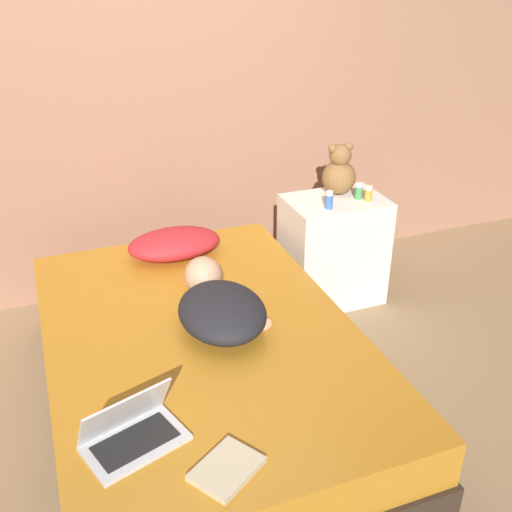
{
  "coord_description": "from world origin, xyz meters",
  "views": [
    {
      "loc": [
        -0.55,
        -2.1,
        1.92
      ],
      "look_at": [
        0.35,
        0.25,
        0.61
      ],
      "focal_mm": 42.0,
      "sensor_mm": 36.0,
      "label": 1
    }
  ],
  "objects_px": {
    "bottle_amber": "(368,194)",
    "laptop": "(131,431)",
    "teddy_bear": "(339,172)",
    "bottle_blue": "(329,200)",
    "bottle_green": "(359,191)",
    "pillow": "(174,244)",
    "person_lying": "(219,305)",
    "book": "(227,469)"
  },
  "relations": [
    {
      "from": "bottle_blue",
      "to": "book",
      "type": "bearing_deg",
      "value": -127.51
    },
    {
      "from": "person_lying",
      "to": "laptop",
      "type": "xyz_separation_m",
      "value": [
        -0.5,
        -0.59,
        -0.04
      ]
    },
    {
      "from": "pillow",
      "to": "person_lying",
      "type": "xyz_separation_m",
      "value": [
        0.03,
        -0.69,
        0.01
      ]
    },
    {
      "from": "person_lying",
      "to": "teddy_bear",
      "type": "height_order",
      "value": "teddy_bear"
    },
    {
      "from": "person_lying",
      "to": "teddy_bear",
      "type": "relative_size",
      "value": 2.2
    },
    {
      "from": "teddy_bear",
      "to": "bottle_blue",
      "type": "bearing_deg",
      "value": -129.65
    },
    {
      "from": "teddy_bear",
      "to": "bottle_green",
      "type": "xyz_separation_m",
      "value": [
        0.07,
        -0.11,
        -0.09
      ]
    },
    {
      "from": "laptop",
      "to": "teddy_bear",
      "type": "relative_size",
      "value": 1.26
    },
    {
      "from": "person_lying",
      "to": "bottle_green",
      "type": "distance_m",
      "value": 1.2
    },
    {
      "from": "pillow",
      "to": "teddy_bear",
      "type": "bearing_deg",
      "value": 1.74
    },
    {
      "from": "pillow",
      "to": "laptop",
      "type": "relative_size",
      "value": 1.32
    },
    {
      "from": "teddy_bear",
      "to": "book",
      "type": "height_order",
      "value": "teddy_bear"
    },
    {
      "from": "bottle_green",
      "to": "bottle_blue",
      "type": "height_order",
      "value": "bottle_blue"
    },
    {
      "from": "laptop",
      "to": "book",
      "type": "distance_m",
      "value": 0.35
    },
    {
      "from": "laptop",
      "to": "bottle_amber",
      "type": "height_order",
      "value": "bottle_amber"
    },
    {
      "from": "teddy_bear",
      "to": "bottle_blue",
      "type": "xyz_separation_m",
      "value": [
        -0.15,
        -0.18,
        -0.08
      ]
    },
    {
      "from": "teddy_bear",
      "to": "bottle_blue",
      "type": "distance_m",
      "value": 0.25
    },
    {
      "from": "bottle_green",
      "to": "book",
      "type": "height_order",
      "value": "bottle_green"
    },
    {
      "from": "pillow",
      "to": "bottle_green",
      "type": "height_order",
      "value": "bottle_green"
    },
    {
      "from": "bottle_blue",
      "to": "bottle_amber",
      "type": "bearing_deg",
      "value": 6.01
    },
    {
      "from": "bottle_green",
      "to": "bottle_blue",
      "type": "bearing_deg",
      "value": -162.36
    },
    {
      "from": "bottle_green",
      "to": "bottle_amber",
      "type": "relative_size",
      "value": 1.1
    },
    {
      "from": "person_lying",
      "to": "teddy_bear",
      "type": "bearing_deg",
      "value": 38.55
    },
    {
      "from": "bottle_blue",
      "to": "book",
      "type": "relative_size",
      "value": 0.38
    },
    {
      "from": "person_lying",
      "to": "book",
      "type": "relative_size",
      "value": 2.46
    },
    {
      "from": "pillow",
      "to": "person_lying",
      "type": "bearing_deg",
      "value": -87.25
    },
    {
      "from": "laptop",
      "to": "bottle_amber",
      "type": "bearing_deg",
      "value": 18.06
    },
    {
      "from": "pillow",
      "to": "bottle_blue",
      "type": "distance_m",
      "value": 0.87
    },
    {
      "from": "bottle_amber",
      "to": "bottle_blue",
      "type": "bearing_deg",
      "value": -173.99
    },
    {
      "from": "pillow",
      "to": "bottle_green",
      "type": "relative_size",
      "value": 5.47
    },
    {
      "from": "person_lying",
      "to": "teddy_bear",
      "type": "distance_m",
      "value": 1.22
    },
    {
      "from": "person_lying",
      "to": "laptop",
      "type": "height_order",
      "value": "laptop"
    },
    {
      "from": "bottle_amber",
      "to": "book",
      "type": "bearing_deg",
      "value": -133.23
    },
    {
      "from": "pillow",
      "to": "bottle_amber",
      "type": "bearing_deg",
      "value": -6.58
    },
    {
      "from": "pillow",
      "to": "laptop",
      "type": "xyz_separation_m",
      "value": [
        -0.47,
        -1.28,
        -0.03
      ]
    },
    {
      "from": "person_lying",
      "to": "bottle_green",
      "type": "height_order",
      "value": "bottle_green"
    },
    {
      "from": "person_lying",
      "to": "pillow",
      "type": "bearing_deg",
      "value": 94.41
    },
    {
      "from": "bottle_amber",
      "to": "teddy_bear",
      "type": "bearing_deg",
      "value": 124.78
    },
    {
      "from": "person_lying",
      "to": "bottle_blue",
      "type": "relative_size",
      "value": 6.52
    },
    {
      "from": "pillow",
      "to": "bottle_green",
      "type": "bearing_deg",
      "value": -4.5
    },
    {
      "from": "teddy_bear",
      "to": "bottle_amber",
      "type": "relative_size",
      "value": 3.6
    },
    {
      "from": "bottle_amber",
      "to": "laptop",
      "type": "bearing_deg",
      "value": -143.58
    }
  ]
}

